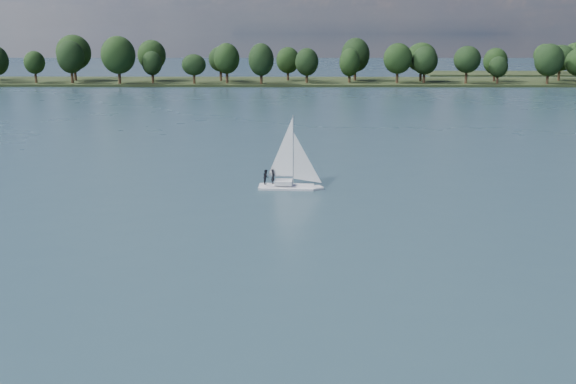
# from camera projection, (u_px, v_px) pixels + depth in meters

# --- Properties ---
(ground) EXTENTS (700.00, 700.00, 0.00)m
(ground) POSITION_uv_depth(u_px,v_px,m) (315.00, 128.00, 116.13)
(ground) COLOR #233342
(ground) RESTS_ON ground
(far_shore) EXTENTS (660.00, 40.00, 1.50)m
(far_shore) POSITION_uv_depth(u_px,v_px,m) (306.00, 83.00, 224.86)
(far_shore) COLOR black
(far_shore) RESTS_ON ground
(sailboat) EXTENTS (6.57, 2.14, 8.53)m
(sailboat) POSITION_uv_depth(u_px,v_px,m) (287.00, 168.00, 69.98)
(sailboat) COLOR silver
(sailboat) RESTS_ON ground
(treeline) EXTENTS (562.46, 74.01, 18.69)m
(treeline) POSITION_uv_depth(u_px,v_px,m) (276.00, 59.00, 219.87)
(treeline) COLOR black
(treeline) RESTS_ON ground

